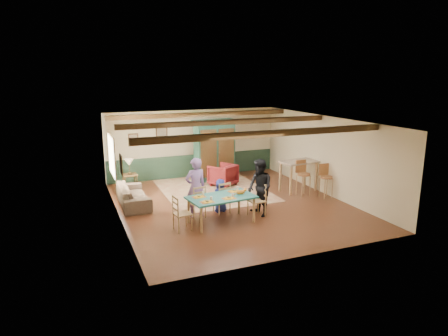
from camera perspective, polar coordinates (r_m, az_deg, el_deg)
name	(u,v)px	position (r m, az deg, el deg)	size (l,w,h in m)	color
floor	(232,205)	(12.82, 1.21, -5.28)	(8.00, 8.00, 0.00)	#462113
wall_back	(194,144)	(16.14, -4.35, 3.50)	(7.00, 0.02, 2.70)	beige
wall_left	(118,174)	(11.57, -14.91, -0.82)	(0.02, 8.00, 2.70)	beige
wall_right	(326,155)	(14.18, 14.37, 1.76)	(0.02, 8.00, 2.70)	beige
ceiling	(233,120)	(12.23, 1.27, 6.80)	(7.00, 8.00, 0.02)	silver
wainscot_back	(194,165)	(16.30, -4.28, 0.37)	(6.95, 0.03, 0.90)	#1A3123
ceiling_beam_front	(269,134)	(10.19, 6.38, 4.91)	(6.95, 0.16, 0.16)	black
ceiling_beam_mid	(228,122)	(12.61, 0.55, 6.59)	(6.95, 0.16, 0.16)	black
ceiling_beam_back	(201,114)	(15.03, -3.27, 7.65)	(6.95, 0.16, 0.16)	black
window_left	(111,156)	(13.19, -15.78, 1.71)	(0.06, 1.60, 1.30)	white
picture_left_wall	(121,164)	(10.91, -14.48, 0.52)	(0.04, 0.42, 0.52)	gray
picture_back_a	(162,134)	(15.71, -8.89, 4.77)	(0.45, 0.04, 0.55)	gray
picture_back_b	(133,140)	(15.52, -12.83, 3.94)	(0.38, 0.04, 0.48)	gray
dining_table	(221,210)	(11.21, -0.38, -5.98)	(1.84, 1.02, 0.77)	#216862
dining_chair_far_left	(197,201)	(11.63, -3.89, -4.76)	(0.43, 0.45, 0.97)	#9F7B4F
dining_chair_far_right	(222,197)	(11.97, -0.33, -4.19)	(0.43, 0.45, 0.97)	#9F7B4F
dining_chair_end_left	(182,213)	(10.70, -5.96, -6.43)	(0.43, 0.45, 0.97)	#9F7B4F
dining_chair_end_right	(257,200)	(11.75, 4.68, -4.58)	(0.43, 0.45, 0.97)	#9F7B4F
person_man	(196,187)	(11.58, -4.09, -2.79)	(0.64, 0.42, 1.76)	#8563AA
person_woman	(260,188)	(11.70, 5.14, -2.84)	(0.82, 0.64, 1.68)	black
person_child	(220,196)	(12.03, -0.51, -3.96)	(0.50, 0.33, 1.03)	navy
cat	(241,192)	(11.24, 2.39, -3.39)	(0.37, 0.14, 0.18)	#BA6C20
place_setting_near_left	(207,200)	(10.61, -2.41, -4.62)	(0.41, 0.31, 0.11)	yellow
place_setting_near_center	(229,197)	(10.90, 0.73, -4.11)	(0.41, 0.31, 0.11)	yellow
place_setting_far_left	(199,195)	(11.05, -3.59, -3.90)	(0.41, 0.31, 0.11)	yellow
place_setting_far_right	(234,190)	(11.55, 1.47, -3.12)	(0.41, 0.31, 0.11)	yellow
area_rug	(213,190)	(14.40, -1.54, -3.16)	(3.57, 4.24, 0.01)	beige
armoire	(214,150)	(15.55, -1.39, 2.54)	(1.68, 0.67, 2.37)	#16382C
armchair	(223,175)	(14.90, -0.17, -1.00)	(0.86, 0.89, 0.81)	#410D12
sofa	(133,195)	(13.09, -12.86, -3.79)	(2.15, 0.84, 0.63)	#423529
end_table	(130,182)	(14.65, -13.25, -2.03)	(0.49, 0.49, 0.60)	black
table_lamp	(129,167)	(14.51, -13.37, 0.18)	(0.31, 0.31, 0.55)	tan
counter_table	(298,176)	(14.42, 10.55, -1.13)	(1.31, 0.77, 1.10)	#B4A28C
bar_stool_left	(304,178)	(13.88, 11.30, -1.47)	(0.43, 0.47, 1.22)	#A16B3E
bar_stool_right	(326,181)	(13.86, 14.40, -1.82)	(0.40, 0.44, 1.13)	#A16B3E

